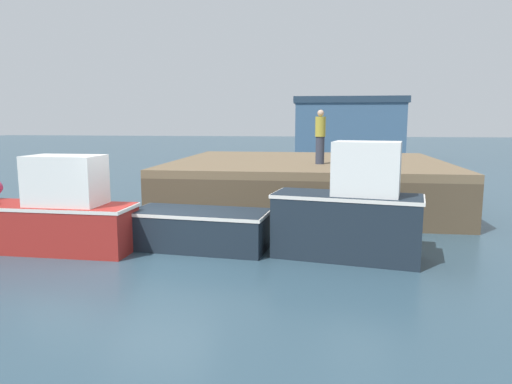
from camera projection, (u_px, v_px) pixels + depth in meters
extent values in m
cube|color=#2D4756|center=(158.00, 256.00, 11.21)|extent=(120.00, 160.00, 0.10)
cube|color=brown|center=(308.00, 163.00, 17.55)|extent=(9.61, 8.50, 0.25)
cube|color=#4E402E|center=(304.00, 205.00, 13.63)|extent=(9.61, 0.24, 1.40)
cylinder|color=#4E402E|center=(157.00, 201.00, 14.31)|extent=(0.34, 0.34, 1.40)
cylinder|color=#4E402E|center=(304.00, 204.00, 13.72)|extent=(0.34, 0.34, 1.40)
cylinder|color=#4E402E|center=(464.00, 208.00, 13.14)|extent=(0.34, 0.34, 1.40)
cylinder|color=#4E402E|center=(248.00, 173.00, 22.01)|extent=(0.34, 0.34, 1.40)
cylinder|color=#4E402E|center=(375.00, 174.00, 21.24)|extent=(0.34, 0.34, 1.40)
cylinder|color=#4E402E|center=(229.00, 203.00, 14.02)|extent=(4.45, 0.17, 1.28)
cube|color=maroon|center=(49.00, 227.00, 11.37)|extent=(4.09, 1.33, 1.14)
cube|color=silver|center=(47.00, 206.00, 11.30)|extent=(4.17, 1.35, 0.08)
cube|color=silver|center=(66.00, 180.00, 11.12)|extent=(1.72, 1.08, 1.16)
cube|color=#19232D|center=(200.00, 229.00, 11.60)|extent=(3.41, 1.76, 0.94)
cube|color=silver|center=(199.00, 212.00, 11.54)|extent=(3.48, 1.79, 0.08)
cube|color=#19232D|center=(346.00, 226.00, 10.76)|extent=(3.41, 1.80, 1.47)
cube|color=silver|center=(347.00, 196.00, 10.66)|extent=(3.47, 1.84, 0.08)
cube|color=silver|center=(367.00, 168.00, 10.43)|extent=(1.59, 1.25, 1.18)
cube|color=silver|center=(350.00, 238.00, 11.86)|extent=(1.67, 1.00, 0.39)
cube|color=#7F6647|center=(350.00, 230.00, 11.83)|extent=(0.23, 0.59, 0.04)
cylinder|color=#2D3342|center=(320.00, 150.00, 15.87)|extent=(0.29, 0.29, 0.91)
cylinder|color=#9E9333|center=(320.00, 127.00, 15.75)|extent=(0.34, 0.34, 0.66)
sphere|color=tan|center=(321.00, 113.00, 15.69)|extent=(0.22, 0.22, 0.22)
cube|color=#385675|center=(348.00, 132.00, 37.93)|extent=(8.24, 4.63, 4.37)
cube|color=#213446|center=(349.00, 100.00, 37.56)|extent=(8.57, 4.82, 0.50)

